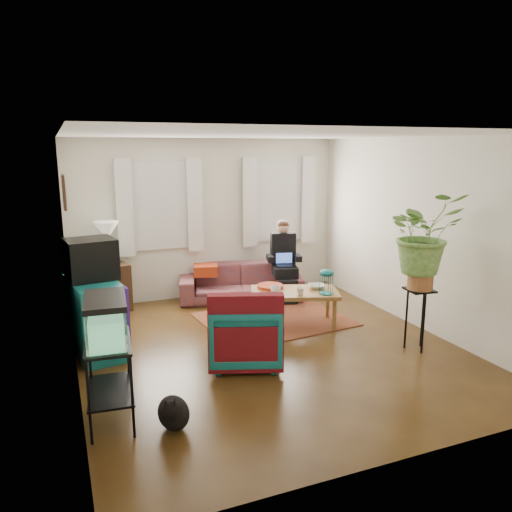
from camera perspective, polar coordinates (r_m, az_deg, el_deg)
name	(u,v)px	position (r m, az deg, el deg)	size (l,w,h in m)	color
floor	(268,348)	(6.36, 1.37, -10.46)	(4.50, 5.00, 0.01)	#4F2B14
ceiling	(269,135)	(5.86, 1.51, 13.68)	(4.50, 5.00, 0.01)	white
wall_back	(208,219)	(8.29, -5.46, 4.24)	(4.50, 0.01, 2.60)	silver
wall_front	(402,307)	(3.88, 16.35, -5.66)	(4.50, 0.01, 2.60)	silver
wall_left	(69,262)	(5.50, -20.62, -0.68)	(0.01, 5.00, 2.60)	silver
wall_right	(420,234)	(7.16, 18.22, 2.38)	(0.01, 5.00, 2.60)	silver
window_left	(160,206)	(8.05, -10.95, 5.63)	(1.08, 0.04, 1.38)	white
window_right	(278,201)	(8.68, 2.52, 6.31)	(1.08, 0.04, 1.38)	white
curtains_left	(161,207)	(7.97, -10.83, 5.57)	(1.36, 0.06, 1.50)	white
curtains_right	(280,201)	(8.61, 2.74, 6.26)	(1.36, 0.06, 1.50)	white
picture_frame	(65,192)	(6.24, -21.01, 6.82)	(0.04, 0.32, 0.40)	#3D2616
area_rug	(274,319)	(7.33, 2.07, -7.23)	(2.00, 1.60, 0.01)	maroon
sofa	(241,276)	(8.18, -1.76, -2.36)	(1.98, 0.78, 0.77)	brown
seated_person	(284,263)	(8.22, 3.18, -0.84)	(0.49, 0.61, 1.18)	black
side_table	(110,287)	(7.96, -16.32, -3.46)	(0.50, 0.50, 0.73)	#371F14
table_lamp	(107,244)	(7.80, -16.62, 1.32)	(0.37, 0.37, 0.66)	white
dresser	(95,317)	(6.38, -17.89, -6.63)	(0.51, 1.01, 0.91)	#125A6E
crt_tv	(91,259)	(6.29, -18.35, -0.30)	(0.56, 0.51, 0.49)	black
aquarium_stand	(110,382)	(4.81, -16.31, -13.69)	(0.39, 0.70, 0.79)	black
aquarium	(106,319)	(4.58, -16.77, -6.93)	(0.35, 0.64, 0.41)	#7FD899
black_cat	(173,409)	(4.70, -9.41, -16.92)	(0.28, 0.43, 0.36)	black
armchair	(245,329)	(5.81, -1.24, -8.36)	(0.80, 0.75, 0.82)	#126271
serape_throw	(246,325)	(5.45, -1.18, -7.86)	(0.82, 0.19, 0.68)	#9E0A0A
coffee_table	(294,308)	(7.08, 4.38, -5.91)	(1.20, 0.66, 0.50)	brown
cup_a	(276,290)	(6.86, 2.26, -3.85)	(0.14, 0.14, 0.11)	white
cup_b	(300,291)	(6.81, 5.07, -4.03)	(0.11, 0.11, 0.10)	beige
bowl	(317,286)	(7.15, 6.93, -3.46)	(0.24, 0.24, 0.06)	white
snack_tray	(270,286)	(7.12, 1.64, -3.49)	(0.37, 0.37, 0.04)	#B21414
birdcage	(326,281)	(6.86, 8.05, -2.90)	(0.20, 0.20, 0.35)	#115B6B
plant_stand	(417,319)	(6.50, 17.96, -6.90)	(0.33, 0.33, 0.78)	black
potted_plant	(423,246)	(6.26, 18.53, 1.12)	(0.89, 0.77, 0.99)	#599947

